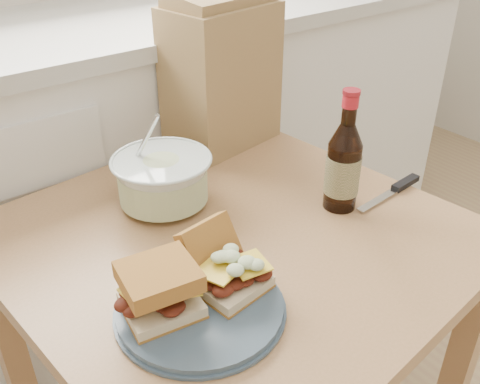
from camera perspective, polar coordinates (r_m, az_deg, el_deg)
cabinet_run at (r=1.75m, az=-11.07°, el=2.87°), size 2.50×0.64×0.94m
dining_table at (r=1.10m, az=-0.70°, el=-8.52°), size 0.89×0.89×0.68m
plate at (r=0.87m, az=-4.27°, el=-12.20°), size 0.27×0.27×0.02m
sandwich_left at (r=0.83m, az=-8.52°, el=-10.26°), size 0.13×0.12×0.08m
sandwich_right at (r=0.88m, az=-1.70°, el=-7.93°), size 0.12×0.16×0.09m
coleslaw_bowl at (r=1.11m, az=-8.22°, el=1.12°), size 0.21×0.21×0.21m
beer_bottle at (r=1.09m, az=10.96°, el=2.81°), size 0.07×0.07×0.26m
knife at (r=1.22m, az=16.57°, el=0.50°), size 0.21×0.03×0.01m
paper_bag at (r=1.33m, az=-2.01°, el=12.19°), size 0.28×0.21×0.34m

